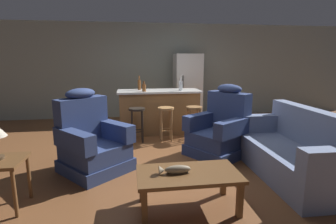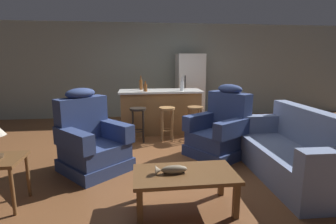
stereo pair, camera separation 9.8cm
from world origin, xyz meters
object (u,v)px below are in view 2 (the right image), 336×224
(kitchen_island, at_px, (161,111))
(bar_stool_left, at_px, (138,118))
(bottle_tall_green, at_px, (145,88))
(fish_figurine, at_px, (171,170))
(coffee_table, at_px, (185,177))
(recliner_near_island, at_px, (220,131))
(refrigerator, at_px, (190,87))
(recliner_near_lamp, at_px, (91,142))
(bottle_short_amber, at_px, (141,84))
(couch, at_px, (294,154))
(bar_stool_middle, at_px, (167,118))
(bottle_wine_dark, at_px, (182,85))
(bar_stool_right, at_px, (195,117))

(kitchen_island, bearing_deg, bar_stool_left, -128.80)
(bottle_tall_green, bearing_deg, fish_figurine, -87.07)
(coffee_table, distance_m, recliner_near_island, 1.82)
(bar_stool_left, xyz_separation_m, refrigerator, (1.41, 1.83, 0.41))
(coffee_table, distance_m, recliner_near_lamp, 1.70)
(kitchen_island, bearing_deg, bottle_short_amber, 159.27)
(coffee_table, relative_size, couch, 0.57)
(bar_stool_middle, height_order, bottle_wine_dark, bottle_wine_dark)
(kitchen_island, xyz_separation_m, bottle_tall_green, (-0.34, -0.18, 0.55))
(recliner_near_island, distance_m, bar_stool_left, 1.66)
(coffee_table, relative_size, refrigerator, 0.62)
(coffee_table, bearing_deg, bar_stool_middle, 87.65)
(bottle_tall_green, bearing_deg, recliner_near_lamp, -116.95)
(bottle_tall_green, bearing_deg, couch, -50.46)
(bar_stool_left, xyz_separation_m, bottle_tall_green, (0.17, 0.45, 0.56))
(recliner_near_lamp, distance_m, kitchen_island, 2.25)
(fish_figurine, distance_m, refrigerator, 4.48)
(refrigerator, xyz_separation_m, bottle_short_amber, (-1.32, -1.04, 0.19))
(couch, relative_size, bottle_tall_green, 8.77)
(bottle_tall_green, bearing_deg, bottle_short_amber, 103.88)
(bar_stool_middle, bearing_deg, kitchen_island, 96.24)
(couch, bearing_deg, refrigerator, -78.06)
(fish_figurine, bearing_deg, bottle_tall_green, 92.93)
(fish_figurine, xyz_separation_m, bottle_short_amber, (-0.24, 3.29, 0.61))
(refrigerator, bearing_deg, recliner_near_island, -90.62)
(couch, relative_size, bar_stool_right, 2.82)
(fish_figurine, height_order, couch, couch)
(bottle_tall_green, bearing_deg, recliner_near_island, -48.42)
(coffee_table, relative_size, bottle_short_amber, 3.52)
(bar_stool_middle, distance_m, bottle_wine_dark, 0.87)
(couch, bearing_deg, recliner_near_lamp, -11.43)
(recliner_near_lamp, distance_m, bar_stool_left, 1.45)
(coffee_table, relative_size, bottle_tall_green, 5.03)
(coffee_table, xyz_separation_m, bar_stool_left, (-0.47, 2.49, 0.11))
(couch, height_order, recliner_near_island, recliner_near_island)
(recliner_near_island, xyz_separation_m, refrigerator, (0.03, 2.74, 0.46))
(recliner_near_lamp, bearing_deg, bar_stool_middle, 93.65)
(recliner_near_lamp, xyz_separation_m, refrigerator, (2.11, 3.10, 0.46))
(fish_figurine, height_order, recliner_near_island, recliner_near_island)
(fish_figurine, relative_size, bottle_tall_green, 1.55)
(bar_stool_left, bearing_deg, bottle_tall_green, 69.07)
(recliner_near_island, bearing_deg, fish_figurine, 22.71)
(coffee_table, xyz_separation_m, refrigerator, (0.94, 4.32, 0.52))
(kitchen_island, distance_m, bottle_tall_green, 0.67)
(fish_figurine, height_order, bar_stool_middle, bar_stool_middle)
(bottle_wine_dark, bearing_deg, kitchen_island, 164.08)
(coffee_table, xyz_separation_m, couch, (1.64, 0.59, -0.02))
(fish_figurine, xyz_separation_m, recliner_near_island, (1.06, 1.58, -0.04))
(kitchen_island, xyz_separation_m, bar_stool_left, (-0.51, -0.63, -0.01))
(bar_stool_right, height_order, bottle_wine_dark, bottle_wine_dark)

